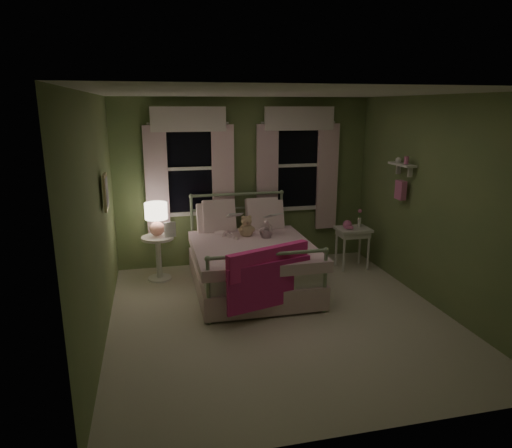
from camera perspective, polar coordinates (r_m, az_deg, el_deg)
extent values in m
plane|color=beige|center=(5.63, 3.01, -11.46)|extent=(4.20, 4.20, 0.00)
plane|color=white|center=(5.06, 3.41, 16.03)|extent=(4.20, 4.20, 0.00)
plane|color=#798A53|center=(7.20, -1.45, 5.21)|extent=(4.00, 0.00, 4.00)
plane|color=#798A53|center=(3.31, 13.35, -6.47)|extent=(4.00, 0.00, 4.00)
plane|color=#798A53|center=(5.03, -19.25, 0.31)|extent=(0.00, 4.20, 4.20)
plane|color=#798A53|center=(6.05, 21.72, 2.39)|extent=(0.00, 4.20, 4.20)
cube|color=white|center=(6.31, -0.65, -4.39)|extent=(1.44, 1.94, 0.26)
cube|color=white|center=(6.39, -0.65, -6.43)|extent=(1.54, 2.02, 0.30)
cube|color=white|center=(6.11, -0.36, -3.24)|extent=(1.58, 1.75, 0.14)
cylinder|color=#9EB793|center=(6.25, -6.88, -5.86)|extent=(0.04, 1.90, 0.04)
cylinder|color=#9EB793|center=(6.52, 5.31, -4.93)|extent=(0.04, 1.90, 0.04)
cylinder|color=#9EB793|center=(7.08, -7.97, -1.10)|extent=(0.04, 0.04, 1.15)
cylinder|color=#9EB793|center=(7.33, 3.15, -0.44)|extent=(0.04, 0.04, 1.15)
sphere|color=#9EB793|center=(6.95, -8.13, 3.47)|extent=(0.07, 0.07, 0.07)
sphere|color=#9EB793|center=(7.20, 3.21, 3.98)|extent=(0.07, 0.07, 0.07)
cylinder|color=#9EB793|center=(7.04, -2.36, 3.75)|extent=(1.42, 0.04, 0.04)
cylinder|color=#9EB793|center=(7.09, -2.34, 2.00)|extent=(1.38, 0.03, 0.03)
cylinder|color=#9EB793|center=(5.31, -5.97, -8.44)|extent=(0.04, 0.04, 0.80)
cylinder|color=#9EB793|center=(5.64, 8.61, -7.13)|extent=(0.04, 0.04, 0.80)
sphere|color=#9EB793|center=(5.17, -6.09, -4.36)|extent=(0.07, 0.07, 0.07)
sphere|color=#9EB793|center=(5.50, 8.77, -3.26)|extent=(0.07, 0.07, 0.07)
cylinder|color=#9EB793|center=(5.29, 1.58, -3.82)|extent=(1.42, 0.04, 0.04)
cube|color=white|center=(6.80, -5.06, 0.29)|extent=(0.55, 0.32, 0.57)
cube|color=white|center=(6.94, 1.17, 0.64)|extent=(0.55, 0.32, 0.57)
cube|color=white|center=(6.78, -4.65, 0.97)|extent=(0.48, 0.30, 0.51)
cube|color=white|center=(6.91, 0.77, 1.26)|extent=(0.48, 0.30, 0.51)
cube|color=#FF318F|center=(5.32, 1.58, -4.64)|extent=(1.06, 0.49, 0.32)
cube|color=#D4297E|center=(5.35, 1.74, -7.61)|extent=(1.07, 0.34, 0.55)
imported|color=#F7D1DD|center=(6.54, -3.91, 0.87)|extent=(0.30, 0.25, 0.71)
imported|color=#F7D1DD|center=(6.65, 0.86, 1.20)|extent=(0.39, 0.32, 0.73)
imported|color=beige|center=(6.29, -3.55, 0.68)|extent=(0.20, 0.12, 0.26)
imported|color=beige|center=(6.41, 1.40, 0.59)|extent=(0.22, 0.16, 0.26)
sphere|color=tan|center=(6.49, -1.23, -0.80)|extent=(0.20, 0.20, 0.20)
sphere|color=tan|center=(6.44, -1.20, 0.36)|extent=(0.15, 0.15, 0.15)
sphere|color=tan|center=(6.41, -1.59, 0.81)|extent=(0.06, 0.06, 0.06)
sphere|color=tan|center=(6.43, -0.81, 0.86)|extent=(0.06, 0.06, 0.06)
sphere|color=tan|center=(6.44, -1.87, -0.74)|extent=(0.08, 0.08, 0.08)
sphere|color=tan|center=(6.47, -0.48, -0.65)|extent=(0.08, 0.08, 0.08)
sphere|color=#8C6B51|center=(6.38, -1.10, 0.20)|extent=(0.05, 0.05, 0.05)
cylinder|color=white|center=(6.70, -12.21, -1.72)|extent=(0.46, 0.46, 0.04)
cylinder|color=white|center=(6.79, -12.07, -4.23)|extent=(0.08, 0.08, 0.60)
cylinder|color=white|center=(6.89, -11.94, -6.63)|extent=(0.34, 0.34, 0.03)
sphere|color=#FAA794|center=(6.66, -12.27, -0.56)|extent=(0.21, 0.21, 0.21)
cylinder|color=pink|center=(6.63, -12.33, 0.44)|extent=(0.03, 0.03, 0.13)
cylinder|color=#FFEAC6|center=(6.60, -12.39, 1.62)|extent=(0.32, 0.32, 0.23)
imported|color=beige|center=(6.61, -11.34, -1.62)|extent=(0.18, 0.24, 0.02)
cube|color=white|center=(7.16, 12.05, -0.65)|extent=(0.50, 0.40, 0.04)
cube|color=white|center=(7.18, 12.02, -1.19)|extent=(0.44, 0.34, 0.08)
cylinder|color=white|center=(7.04, 10.94, -3.58)|extent=(0.04, 0.04, 0.60)
cylinder|color=white|center=(7.21, 13.86, -3.31)|extent=(0.04, 0.04, 0.60)
cylinder|color=white|center=(7.30, 10.00, -2.87)|extent=(0.04, 0.04, 0.60)
cylinder|color=white|center=(7.46, 12.84, -2.64)|extent=(0.04, 0.04, 0.60)
sphere|color=pink|center=(7.10, 11.35, -0.08)|extent=(0.14, 0.14, 0.14)
cube|color=pink|center=(7.02, 11.64, -0.42)|extent=(0.11, 0.07, 0.04)
cylinder|color=white|center=(7.23, 12.79, 0.20)|extent=(0.05, 0.05, 0.14)
cylinder|color=#4C7F3F|center=(7.21, 12.84, 1.04)|extent=(0.01, 0.01, 0.12)
sphere|color=pink|center=(7.19, 12.87, 1.59)|extent=(0.06, 0.06, 0.06)
cube|color=black|center=(7.03, -8.29, 6.90)|extent=(0.76, 0.02, 1.35)
cube|color=white|center=(6.95, -8.49, 12.60)|extent=(0.84, 0.05, 0.06)
cube|color=white|center=(7.13, -8.07, 1.30)|extent=(0.84, 0.05, 0.06)
cube|color=white|center=(6.99, -11.57, 6.71)|extent=(0.06, 0.05, 1.40)
cube|color=white|center=(7.05, -5.01, 7.02)|extent=(0.06, 0.05, 1.40)
cube|color=white|center=(7.01, -8.28, 6.88)|extent=(0.76, 0.04, 0.05)
cube|color=silver|center=(6.97, -12.30, 4.99)|extent=(0.34, 0.06, 1.70)
cube|color=white|center=(7.05, -4.12, 5.39)|extent=(0.34, 0.06, 1.70)
cube|color=white|center=(6.89, -8.45, 12.84)|extent=(1.10, 0.08, 0.36)
cylinder|color=white|center=(6.93, -8.46, 12.35)|extent=(1.20, 0.03, 0.03)
cube|color=black|center=(7.36, 5.11, 7.33)|extent=(0.76, 0.02, 1.35)
cube|color=white|center=(7.29, 5.29, 12.78)|extent=(0.84, 0.05, 0.06)
cube|color=white|center=(7.46, 5.04, 1.97)|extent=(0.84, 0.05, 0.06)
cube|color=white|center=(7.23, 2.12, 7.25)|extent=(0.06, 0.05, 1.40)
cube|color=white|center=(7.48, 8.10, 7.35)|extent=(0.06, 0.05, 1.40)
cube|color=white|center=(7.34, 5.16, 7.31)|extent=(0.76, 0.04, 0.05)
cube|color=silver|center=(7.19, 1.42, 5.60)|extent=(0.34, 0.06, 1.70)
cube|color=white|center=(7.50, 8.89, 5.80)|extent=(0.34, 0.06, 1.70)
cube|color=white|center=(7.23, 5.46, 13.00)|extent=(1.10, 0.08, 0.36)
cylinder|color=white|center=(7.27, 5.34, 12.53)|extent=(1.20, 0.03, 0.03)
cube|color=white|center=(6.51, 17.79, 7.10)|extent=(0.15, 0.50, 0.03)
cube|color=white|center=(6.42, 18.72, 6.20)|extent=(0.06, 0.03, 0.14)
cube|color=white|center=(6.67, 17.38, 6.59)|extent=(0.06, 0.03, 0.14)
cylinder|color=pink|center=(6.42, 18.29, 7.59)|extent=(0.06, 0.06, 0.10)
sphere|color=white|center=(6.59, 17.38, 7.65)|extent=(0.08, 0.08, 0.08)
cube|color=pink|center=(6.57, 17.63, 4.07)|extent=(0.08, 0.18, 0.26)
cube|color=beige|center=(5.57, -18.30, 3.81)|extent=(0.03, 0.32, 0.42)
cube|color=silver|center=(5.57, -18.14, 3.82)|extent=(0.01, 0.25, 0.34)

